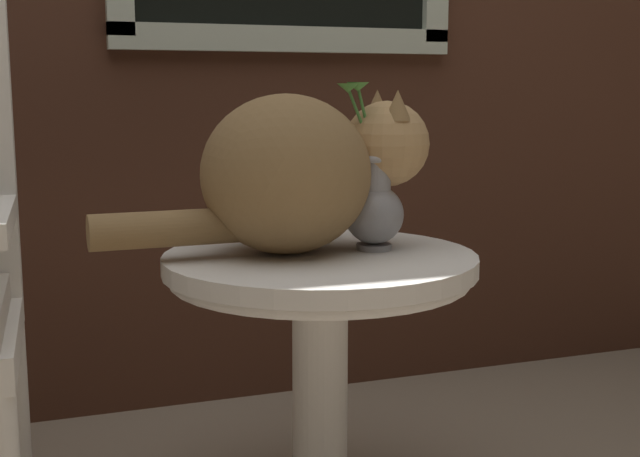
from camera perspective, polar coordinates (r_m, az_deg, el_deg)
name	(u,v)px	position (r m, az deg, el deg)	size (l,w,h in m)	color
wicker_side_table	(320,345)	(1.71, 0.00, -7.81)	(0.61, 0.61, 0.57)	silver
cat	(297,171)	(1.66, -1.55, 3.83)	(0.68, 0.32, 0.32)	olive
pewter_vase_with_ivy	(373,203)	(1.70, 3.59, 1.69)	(0.14, 0.12, 0.33)	#99999E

